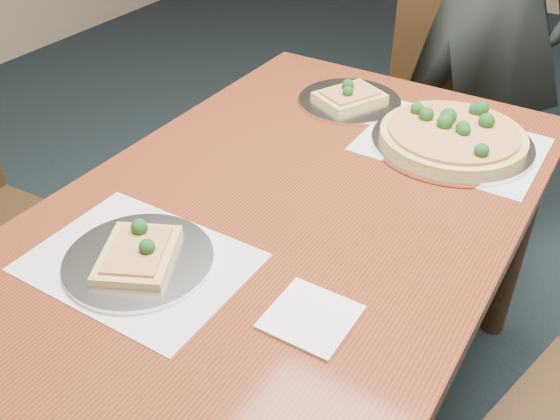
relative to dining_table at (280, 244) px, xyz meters
The scene contains 8 objects.
dining_table is the anchor object (origin of this frame).
chair_far 1.09m from the dining_table, 89.20° to the left, with size 0.55×0.55×0.91m.
placemat_main 0.51m from the dining_table, 64.95° to the left, with size 0.42×0.32×0.00m, color white.
placemat_near 0.33m from the dining_table, 115.53° to the right, with size 0.40×0.30×0.00m, color white.
pizza_pan 0.52m from the dining_table, 65.15° to the left, with size 0.39×0.39×0.07m.
slice_plate_near 0.33m from the dining_table, 115.70° to the right, with size 0.28×0.28×0.06m.
slice_plate_far 0.55m from the dining_table, 101.23° to the left, with size 0.28×0.28×0.06m.
napkin 0.33m from the dining_table, 48.70° to the right, with size 0.14×0.14×0.01m, color white.
Camera 1 is at (0.38, -0.95, 1.51)m, focal length 40.00 mm.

